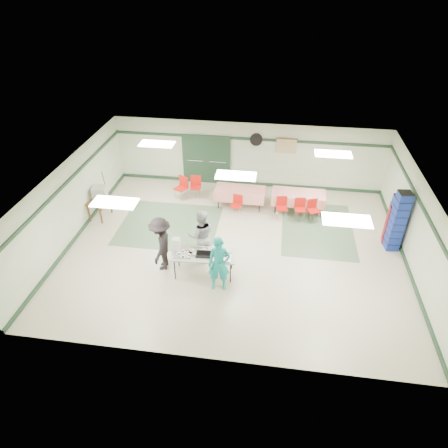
# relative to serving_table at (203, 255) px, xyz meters

# --- Properties ---
(floor) EXTENTS (11.00, 11.00, 0.00)m
(floor) POSITION_rel_serving_table_xyz_m (0.77, 1.45, -0.72)
(floor) COLOR beige
(floor) RESTS_ON ground
(ceiling) EXTENTS (11.00, 11.00, 0.00)m
(ceiling) POSITION_rel_serving_table_xyz_m (0.77, 1.45, 1.98)
(ceiling) COLOR silver
(ceiling) RESTS_ON wall_back
(wall_back) EXTENTS (11.00, 0.00, 11.00)m
(wall_back) POSITION_rel_serving_table_xyz_m (0.77, 5.95, 0.63)
(wall_back) COLOR beige
(wall_back) RESTS_ON floor
(wall_front) EXTENTS (11.00, 0.00, 11.00)m
(wall_front) POSITION_rel_serving_table_xyz_m (0.77, -3.05, 0.63)
(wall_front) COLOR beige
(wall_front) RESTS_ON floor
(wall_left) EXTENTS (0.00, 9.00, 9.00)m
(wall_left) POSITION_rel_serving_table_xyz_m (-4.73, 1.45, 0.63)
(wall_left) COLOR beige
(wall_left) RESTS_ON floor
(wall_right) EXTENTS (0.00, 9.00, 9.00)m
(wall_right) POSITION_rel_serving_table_xyz_m (6.27, 1.45, 0.63)
(wall_right) COLOR beige
(wall_right) RESTS_ON floor
(trim_back) EXTENTS (11.00, 0.06, 0.10)m
(trim_back) POSITION_rel_serving_table_xyz_m (0.77, 5.92, 1.33)
(trim_back) COLOR #203B27
(trim_back) RESTS_ON wall_back
(baseboard_back) EXTENTS (11.00, 0.06, 0.12)m
(baseboard_back) POSITION_rel_serving_table_xyz_m (0.77, 5.92, -0.66)
(baseboard_back) COLOR #203B27
(baseboard_back) RESTS_ON floor
(trim_left) EXTENTS (0.06, 9.00, 0.10)m
(trim_left) POSITION_rel_serving_table_xyz_m (-4.70, 1.45, 1.33)
(trim_left) COLOR #203B27
(trim_left) RESTS_ON wall_back
(baseboard_left) EXTENTS (0.06, 9.00, 0.12)m
(baseboard_left) POSITION_rel_serving_table_xyz_m (-4.70, 1.45, -0.66)
(baseboard_left) COLOR #203B27
(baseboard_left) RESTS_ON floor
(trim_right) EXTENTS (0.06, 9.00, 0.10)m
(trim_right) POSITION_rel_serving_table_xyz_m (6.24, 1.45, 1.33)
(trim_right) COLOR #203B27
(trim_right) RESTS_ON wall_back
(baseboard_right) EXTENTS (0.06, 9.00, 0.12)m
(baseboard_right) POSITION_rel_serving_table_xyz_m (6.24, 1.45, -0.66)
(baseboard_right) COLOR #203B27
(baseboard_right) RESTS_ON floor
(green_patch_a) EXTENTS (3.50, 3.00, 0.01)m
(green_patch_a) POSITION_rel_serving_table_xyz_m (-1.73, 2.45, -0.71)
(green_patch_a) COLOR #61815E
(green_patch_a) RESTS_ON floor
(green_patch_b) EXTENTS (2.50, 3.50, 0.01)m
(green_patch_b) POSITION_rel_serving_table_xyz_m (3.57, 2.95, -0.71)
(green_patch_b) COLOR #61815E
(green_patch_b) RESTS_ON floor
(double_door_left) EXTENTS (0.90, 0.06, 2.10)m
(double_door_left) POSITION_rel_serving_table_xyz_m (-1.43, 5.89, 0.33)
(double_door_left) COLOR gray
(double_door_left) RESTS_ON floor
(double_door_right) EXTENTS (0.90, 0.06, 2.10)m
(double_door_right) POSITION_rel_serving_table_xyz_m (-0.48, 5.89, 0.33)
(double_door_right) COLOR gray
(double_door_right) RESTS_ON floor
(door_frame) EXTENTS (2.00, 0.03, 2.15)m
(door_frame) POSITION_rel_serving_table_xyz_m (-0.96, 5.87, 0.33)
(door_frame) COLOR #203B27
(door_frame) RESTS_ON floor
(wall_fan) EXTENTS (0.50, 0.10, 0.50)m
(wall_fan) POSITION_rel_serving_table_xyz_m (1.07, 5.89, 1.33)
(wall_fan) COLOR black
(wall_fan) RESTS_ON wall_back
(scroll_banner) EXTENTS (0.80, 0.02, 0.60)m
(scroll_banner) POSITION_rel_serving_table_xyz_m (2.27, 5.89, 1.13)
(scroll_banner) COLOR tan
(scroll_banner) RESTS_ON wall_back
(serving_table) EXTENTS (1.96, 0.89, 0.76)m
(serving_table) POSITION_rel_serving_table_xyz_m (0.00, 0.00, 0.00)
(serving_table) COLOR #9E9D99
(serving_table) RESTS_ON floor
(sheet_tray_right) EXTENTS (0.62, 0.49, 0.02)m
(sheet_tray_right) POSITION_rel_serving_table_xyz_m (0.54, -0.09, 0.05)
(sheet_tray_right) COLOR silver
(sheet_tray_right) RESTS_ON serving_table
(sheet_tray_mid) EXTENTS (0.56, 0.44, 0.02)m
(sheet_tray_mid) POSITION_rel_serving_table_xyz_m (-0.18, 0.07, 0.05)
(sheet_tray_mid) COLOR silver
(sheet_tray_mid) RESTS_ON serving_table
(sheet_tray_left) EXTENTS (0.55, 0.43, 0.02)m
(sheet_tray_left) POSITION_rel_serving_table_xyz_m (-0.60, -0.11, 0.05)
(sheet_tray_left) COLOR silver
(sheet_tray_left) RESTS_ON serving_table
(baking_pan) EXTENTS (0.49, 0.32, 0.08)m
(baking_pan) POSITION_rel_serving_table_xyz_m (0.03, -0.05, 0.08)
(baking_pan) COLOR black
(baking_pan) RESTS_ON serving_table
(foam_box_stack) EXTENTS (0.24, 0.22, 0.41)m
(foam_box_stack) POSITION_rel_serving_table_xyz_m (-0.83, 0.10, 0.25)
(foam_box_stack) COLOR white
(foam_box_stack) RESTS_ON serving_table
(volunteer_teal) EXTENTS (0.69, 0.50, 1.74)m
(volunteer_teal) POSITION_rel_serving_table_xyz_m (0.56, -0.53, 0.15)
(volunteer_teal) COLOR teal
(volunteer_teal) RESTS_ON floor
(volunteer_grey) EXTENTS (1.00, 0.86, 1.76)m
(volunteer_grey) POSITION_rel_serving_table_xyz_m (-0.20, 0.75, 0.16)
(volunteer_grey) COLOR #98979D
(volunteer_grey) RESTS_ON floor
(volunteer_dark) EXTENTS (0.72, 1.18, 1.78)m
(volunteer_dark) POSITION_rel_serving_table_xyz_m (-1.32, 0.14, 0.17)
(volunteer_dark) COLOR black
(volunteer_dark) RESTS_ON floor
(dining_table_a) EXTENTS (1.98, 0.90, 0.77)m
(dining_table_a) POSITION_rel_serving_table_xyz_m (2.85, 4.12, -0.15)
(dining_table_a) COLOR red
(dining_table_a) RESTS_ON floor
(dining_table_b) EXTENTS (1.92, 0.90, 0.77)m
(dining_table_b) POSITION_rel_serving_table_xyz_m (0.65, 4.12, -0.15)
(dining_table_b) COLOR red
(dining_table_b) RESTS_ON floor
(chair_a) EXTENTS (0.43, 0.44, 0.83)m
(chair_a) POSITION_rel_serving_table_xyz_m (2.92, 3.55, -0.21)
(chair_a) COLOR red
(chair_a) RESTS_ON floor
(chair_b) EXTENTS (0.45, 0.45, 0.84)m
(chair_b) POSITION_rel_serving_table_xyz_m (2.25, 3.55, -0.20)
(chair_b) COLOR red
(chair_b) RESTS_ON floor
(chair_c) EXTENTS (0.50, 0.50, 0.83)m
(chair_c) POSITION_rel_serving_table_xyz_m (3.38, 3.55, -0.21)
(chair_c) COLOR red
(chair_c) RESTS_ON floor
(chair_d) EXTENTS (0.45, 0.45, 0.78)m
(chair_d) POSITION_rel_serving_table_xyz_m (0.60, 3.55, -0.24)
(chair_d) COLOR red
(chair_d) RESTS_ON floor
(chair_loose_a) EXTENTS (0.46, 0.46, 0.90)m
(chair_loose_a) POSITION_rel_serving_table_xyz_m (-1.18, 4.61, -0.17)
(chair_loose_a) COLOR red
(chair_loose_a) RESTS_ON floor
(chair_loose_b) EXTENTS (0.59, 0.59, 0.94)m
(chair_loose_b) POSITION_rel_serving_table_xyz_m (-1.68, 4.41, -0.14)
(chair_loose_b) COLOR red
(chair_loose_b) RESTS_ON floor
(crate_stack_blue_a) EXTENTS (0.41, 0.41, 1.81)m
(crate_stack_blue_a) POSITION_rel_serving_table_xyz_m (5.92, 2.45, 0.19)
(crate_stack_blue_a) COLOR navy
(crate_stack_blue_a) RESTS_ON floor
(crate_stack_red) EXTENTS (0.51, 0.51, 1.42)m
(crate_stack_red) POSITION_rel_serving_table_xyz_m (5.92, 2.53, -0.01)
(crate_stack_red) COLOR maroon
(crate_stack_red) RESTS_ON floor
(crate_stack_blue_b) EXTENTS (0.45, 0.45, 2.12)m
(crate_stack_blue_b) POSITION_rel_serving_table_xyz_m (5.92, 2.16, 0.34)
(crate_stack_blue_b) COLOR navy
(crate_stack_blue_b) RESTS_ON floor
(printer_table) EXTENTS (0.69, 0.97, 0.74)m
(printer_table) POSITION_rel_serving_table_xyz_m (-4.38, 2.61, -0.07)
(printer_table) COLOR brown
(printer_table) RESTS_ON floor
(office_printer) EXTENTS (0.57, 0.52, 0.40)m
(office_printer) POSITION_rel_serving_table_xyz_m (-4.38, 2.83, 0.23)
(office_printer) COLOR #AFAFAA
(office_printer) RESTS_ON printer_table
(broom) EXTENTS (0.08, 0.23, 1.42)m
(broom) POSITION_rel_serving_table_xyz_m (-4.46, 3.53, 0.02)
(broom) COLOR brown
(broom) RESTS_ON floor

